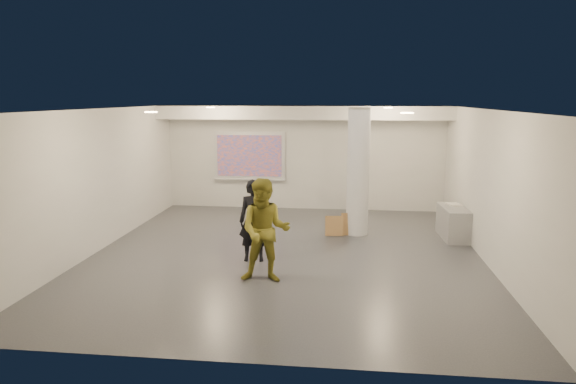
# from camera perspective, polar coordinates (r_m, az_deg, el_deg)

# --- Properties ---
(floor) EXTENTS (8.00, 9.00, 0.01)m
(floor) POSITION_cam_1_polar(r_m,az_deg,el_deg) (10.81, -0.24, -6.91)
(floor) COLOR #3A3C42
(floor) RESTS_ON ground
(ceiling) EXTENTS (8.00, 9.00, 0.01)m
(ceiling) POSITION_cam_1_polar(r_m,az_deg,el_deg) (10.32, -0.26, 9.19)
(ceiling) COLOR silver
(ceiling) RESTS_ON floor
(wall_back) EXTENTS (8.00, 0.01, 3.00)m
(wall_back) POSITION_cam_1_polar(r_m,az_deg,el_deg) (14.90, 1.80, 3.81)
(wall_back) COLOR silver
(wall_back) RESTS_ON floor
(wall_front) EXTENTS (8.00, 0.01, 3.00)m
(wall_front) POSITION_cam_1_polar(r_m,az_deg,el_deg) (6.13, -5.25, -6.04)
(wall_front) COLOR silver
(wall_front) RESTS_ON floor
(wall_left) EXTENTS (0.01, 9.00, 3.00)m
(wall_left) POSITION_cam_1_polar(r_m,az_deg,el_deg) (11.63, -20.23, 1.26)
(wall_left) COLOR silver
(wall_left) RESTS_ON floor
(wall_right) EXTENTS (0.01, 9.00, 3.00)m
(wall_right) POSITION_cam_1_polar(r_m,az_deg,el_deg) (10.76, 21.42, 0.48)
(wall_right) COLOR silver
(wall_right) RESTS_ON floor
(soffit_band) EXTENTS (8.00, 1.10, 0.36)m
(soffit_band) POSITION_cam_1_polar(r_m,az_deg,el_deg) (14.25, 1.64, 8.83)
(soffit_band) COLOR silver
(soffit_band) RESTS_ON ceiling
(downlight_nw) EXTENTS (0.22, 0.22, 0.02)m
(downlight_nw) POSITION_cam_1_polar(r_m,az_deg,el_deg) (13.20, -8.59, 9.28)
(downlight_nw) COLOR #FFCC91
(downlight_nw) RESTS_ON ceiling
(downlight_ne) EXTENTS (0.22, 0.22, 0.02)m
(downlight_ne) POSITION_cam_1_polar(r_m,az_deg,el_deg) (12.79, 11.08, 9.17)
(downlight_ne) COLOR #FFCC91
(downlight_ne) RESTS_ON ceiling
(downlight_sw) EXTENTS (0.22, 0.22, 0.02)m
(downlight_sw) POSITION_cam_1_polar(r_m,az_deg,el_deg) (9.39, -14.99, 8.58)
(downlight_sw) COLOR #FFCC91
(downlight_sw) RESTS_ON ceiling
(downlight_se) EXTENTS (0.22, 0.22, 0.02)m
(downlight_se) POSITION_cam_1_polar(r_m,az_deg,el_deg) (8.80, 13.08, 8.56)
(downlight_se) COLOR #FFCC91
(downlight_se) RESTS_ON ceiling
(column) EXTENTS (0.52, 0.52, 3.00)m
(column) POSITION_cam_1_polar(r_m,az_deg,el_deg) (12.17, 7.79, 2.21)
(column) COLOR silver
(column) RESTS_ON floor
(projection_screen) EXTENTS (2.10, 0.13, 1.42)m
(projection_screen) POSITION_cam_1_polar(r_m,az_deg,el_deg) (15.06, -4.31, 3.97)
(projection_screen) COLOR silver
(projection_screen) RESTS_ON wall_back
(credenza) EXTENTS (0.59, 1.28, 0.73)m
(credenza) POSITION_cam_1_polar(r_m,az_deg,el_deg) (12.52, 17.89, -3.27)
(credenza) COLOR gray
(credenza) RESTS_ON floor
(papers_stack) EXTENTS (0.37, 0.42, 0.02)m
(papers_stack) POSITION_cam_1_polar(r_m,az_deg,el_deg) (12.74, 18.00, -1.32)
(papers_stack) COLOR silver
(papers_stack) RESTS_ON credenza
(cardboard_back) EXTENTS (0.49, 0.17, 0.53)m
(cardboard_back) POSITION_cam_1_polar(r_m,az_deg,el_deg) (12.29, 7.06, -3.56)
(cardboard_back) COLOR olive
(cardboard_back) RESTS_ON floor
(cardboard_front) EXTENTS (0.44, 0.18, 0.47)m
(cardboard_front) POSITION_cam_1_polar(r_m,az_deg,el_deg) (12.20, 5.16, -3.77)
(cardboard_front) COLOR olive
(cardboard_front) RESTS_ON floor
(woman) EXTENTS (0.64, 0.46, 1.64)m
(woman) POSITION_cam_1_polar(r_m,az_deg,el_deg) (10.23, -3.80, -3.20)
(woman) COLOR black
(woman) RESTS_ON floor
(man) EXTENTS (0.93, 0.74, 1.85)m
(man) POSITION_cam_1_polar(r_m,az_deg,el_deg) (9.04, -2.55, -4.32)
(man) COLOR olive
(man) RESTS_ON floor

